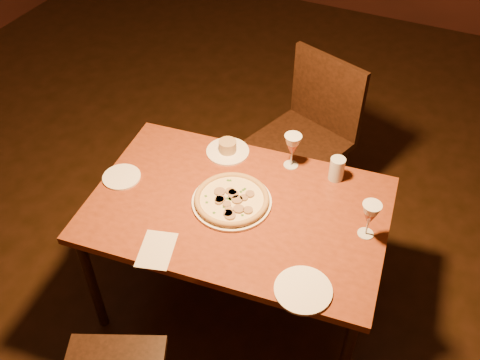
% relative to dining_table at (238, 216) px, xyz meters
% --- Properties ---
extents(floor, '(7.00, 7.00, 0.00)m').
position_rel_dining_table_xyz_m(floor, '(-0.30, 0.03, -0.64)').
color(floor, black).
rests_on(floor, ground).
extents(dining_table, '(1.39, 0.97, 0.70)m').
position_rel_dining_table_xyz_m(dining_table, '(0.00, 0.00, 0.00)').
color(dining_table, brown).
rests_on(dining_table, floor).
extents(chair_far, '(0.59, 0.59, 0.96)m').
position_rel_dining_table_xyz_m(chair_far, '(0.05, 0.83, -0.10)').
color(chair_far, black).
rests_on(chair_far, floor).
extents(pizza_plate, '(0.36, 0.36, 0.04)m').
position_rel_dining_table_xyz_m(pizza_plate, '(-0.03, 0.01, 0.08)').
color(pizza_plate, white).
rests_on(pizza_plate, dining_table).
extents(ramekin_saucer, '(0.21, 0.21, 0.07)m').
position_rel_dining_table_xyz_m(ramekin_saucer, '(-0.20, 0.32, 0.08)').
color(ramekin_saucer, white).
rests_on(ramekin_saucer, dining_table).
extents(wine_glass_far, '(0.08, 0.08, 0.18)m').
position_rel_dining_table_xyz_m(wine_glass_far, '(0.12, 0.36, 0.15)').
color(wine_glass_far, '#A75745').
rests_on(wine_glass_far, dining_table).
extents(wine_glass_right, '(0.08, 0.08, 0.18)m').
position_rel_dining_table_xyz_m(wine_glass_right, '(0.56, 0.08, 0.15)').
color(wine_glass_right, '#A75745').
rests_on(wine_glass_right, dining_table).
extents(water_tumbler, '(0.07, 0.07, 0.12)m').
position_rel_dining_table_xyz_m(water_tumbler, '(0.34, 0.36, 0.12)').
color(water_tumbler, silver).
rests_on(water_tumbler, dining_table).
extents(side_plate_left, '(0.18, 0.18, 0.01)m').
position_rel_dining_table_xyz_m(side_plate_left, '(-0.57, -0.06, 0.07)').
color(side_plate_left, white).
rests_on(side_plate_left, dining_table).
extents(side_plate_near, '(0.23, 0.23, 0.01)m').
position_rel_dining_table_xyz_m(side_plate_near, '(0.42, -0.30, 0.07)').
color(side_plate_near, white).
rests_on(side_plate_near, dining_table).
extents(menu_card, '(0.18, 0.23, 0.00)m').
position_rel_dining_table_xyz_m(menu_card, '(-0.20, -0.36, 0.06)').
color(menu_card, beige).
rests_on(menu_card, dining_table).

